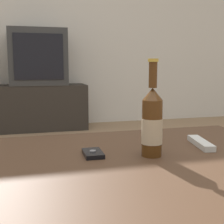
{
  "coord_description": "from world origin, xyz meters",
  "views": [
    {
      "loc": [
        -0.33,
        -0.84,
        0.73
      ],
      "look_at": [
        -0.01,
        0.35,
        0.54
      ],
      "focal_mm": 50.0,
      "sensor_mm": 36.0,
      "label": 1
    }
  ],
  "objects_px": {
    "beer_bottle": "(152,122)",
    "cell_phone": "(93,153)",
    "tv_stand": "(40,107)",
    "television": "(38,57)",
    "remote_control": "(201,143)"
  },
  "relations": [
    {
      "from": "beer_bottle",
      "to": "cell_phone",
      "type": "height_order",
      "value": "beer_bottle"
    },
    {
      "from": "beer_bottle",
      "to": "cell_phone",
      "type": "bearing_deg",
      "value": 164.12
    },
    {
      "from": "tv_stand",
      "to": "cell_phone",
      "type": "bearing_deg",
      "value": -88.56
    },
    {
      "from": "television",
      "to": "cell_phone",
      "type": "relative_size",
      "value": 6.19
    },
    {
      "from": "beer_bottle",
      "to": "remote_control",
      "type": "distance_m",
      "value": 0.25
    },
    {
      "from": "cell_phone",
      "to": "remote_control",
      "type": "bearing_deg",
      "value": 4.27
    },
    {
      "from": "television",
      "to": "remote_control",
      "type": "bearing_deg",
      "value": -79.94
    },
    {
      "from": "tv_stand",
      "to": "remote_control",
      "type": "height_order",
      "value": "tv_stand"
    },
    {
      "from": "cell_phone",
      "to": "television",
      "type": "bearing_deg",
      "value": 92.83
    },
    {
      "from": "cell_phone",
      "to": "beer_bottle",
      "type": "bearing_deg",
      "value": -14.49
    },
    {
      "from": "tv_stand",
      "to": "remote_control",
      "type": "relative_size",
      "value": 5.73
    },
    {
      "from": "beer_bottle",
      "to": "cell_phone",
      "type": "distance_m",
      "value": 0.21
    },
    {
      "from": "beer_bottle",
      "to": "remote_control",
      "type": "relative_size",
      "value": 1.68
    },
    {
      "from": "television",
      "to": "remote_control",
      "type": "relative_size",
      "value": 3.39
    },
    {
      "from": "television",
      "to": "remote_control",
      "type": "xyz_separation_m",
      "value": [
        0.47,
        -2.62,
        -0.37
      ]
    }
  ]
}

